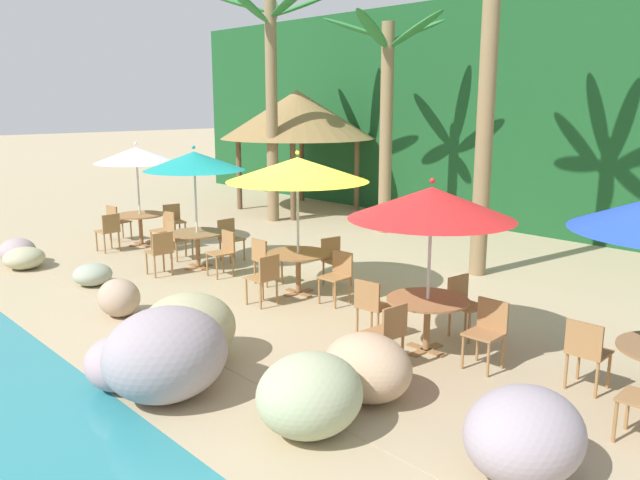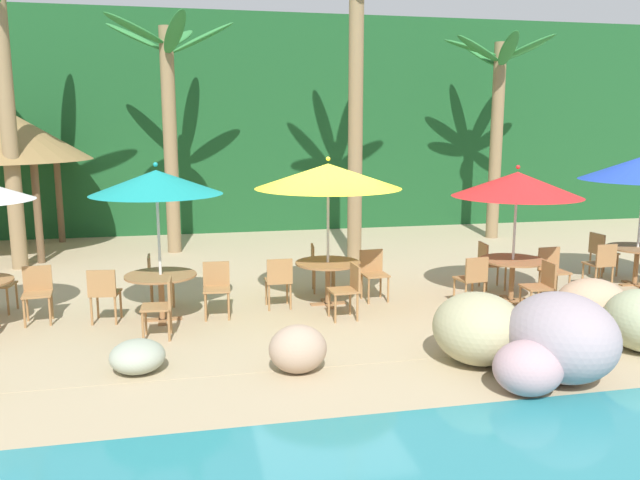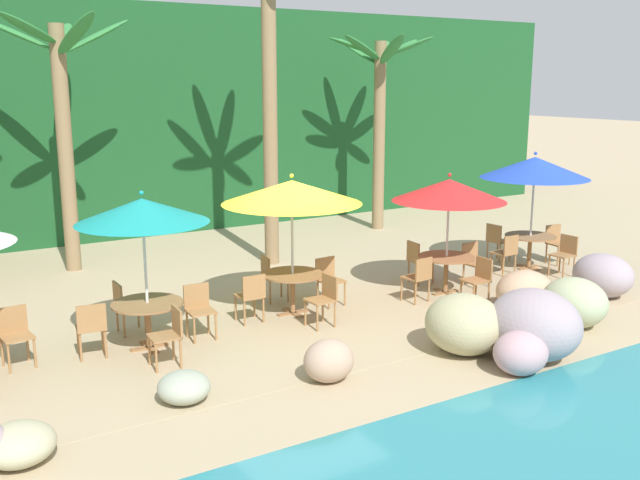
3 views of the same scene
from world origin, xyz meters
name	(u,v)px [view 2 (image 2 of 3)]	position (x,y,z in m)	size (l,w,h in m)	color
ground_plane	(330,307)	(0.00, 0.00, 0.00)	(120.00, 120.00, 0.00)	tan
terrace_deck	(330,307)	(0.00, 0.00, 0.00)	(18.00, 5.20, 0.01)	tan
foliage_backdrop	(262,124)	(0.00, 9.00, 3.00)	(28.00, 2.40, 6.00)	#194C23
rock_seawall	(532,328)	(2.06, -2.84, 0.41)	(15.49, 2.85, 1.06)	#9EA792
chair_white_seaward	(38,290)	(-4.59, 0.17, 0.51)	(0.46, 0.47, 0.87)	#9E7042
umbrella_teal	(156,182)	(-2.72, -0.16, 2.17)	(1.99, 1.99, 2.47)	silver
dining_table_teal	(161,282)	(-2.72, -0.16, 0.61)	(1.10, 1.10, 0.74)	olive
chair_teal_seaward	(217,285)	(-1.87, -0.11, 0.51)	(0.44, 0.45, 0.87)	#9E7042
chair_teal_inland	(156,276)	(-2.83, 0.69, 0.51)	(0.43, 0.43, 0.87)	#9E7042
chair_teal_left	(104,291)	(-3.58, -0.14, 0.51)	(0.47, 0.48, 0.87)	#9E7042
chair_teal_right	(163,303)	(-2.68, -1.01, 0.51)	(0.45, 0.44, 0.87)	#9E7042
umbrella_yellow	(328,176)	(0.01, 0.16, 2.19)	(2.43, 2.43, 2.51)	silver
dining_table_yellow	(328,269)	(0.01, 0.16, 0.61)	(1.10, 1.10, 0.74)	olive
chair_yellow_seaward	(373,271)	(0.85, 0.31, 0.51)	(0.45, 0.46, 0.87)	#9E7042
chair_yellow_inland	(319,264)	(0.03, 1.02, 0.51)	(0.48, 0.47, 0.87)	#9E7042
chair_yellow_left	(279,279)	(-0.84, 0.08, 0.51)	(0.42, 0.43, 0.87)	#9E7042
chair_yellow_right	(349,287)	(0.15, -0.68, 0.51)	(0.45, 0.44, 0.87)	#9E7042
umbrella_red	(517,184)	(3.17, -0.29, 2.03)	(2.18, 2.18, 2.35)	silver
dining_table_red	(513,266)	(3.17, -0.29, 0.61)	(1.10, 1.10, 0.74)	olive
chair_red_seaward	(552,268)	(4.01, -0.15, 0.51)	(0.44, 0.45, 0.87)	#9E7042
chair_red_inland	(488,262)	(3.15, 0.57, 0.51)	(0.46, 0.45, 0.87)	#9E7042
chair_red_left	(473,277)	(2.34, -0.49, 0.51)	(0.47, 0.48, 0.87)	#9E7042
chair_red_right	(542,284)	(3.22, -1.14, 0.51)	(0.45, 0.44, 0.87)	#9E7042
dining_table_blue	(637,254)	(6.02, 0.22, 0.61)	(1.10, 1.10, 0.74)	olive
chair_blue_inland	(601,251)	(5.85, 1.06, 0.51)	(0.46, 0.46, 0.87)	#9E7042
chair_blue_left	(602,262)	(5.17, 0.08, 0.51)	(0.44, 0.45, 0.87)	#9E7042
palm_tree_nearest	(3,68)	(-5.80, 4.26, 4.14)	(3.61, 3.66, 6.30)	olive
palm_tree_second	(168,100)	(-2.59, 5.33, 3.55)	(3.05, 3.11, 5.39)	olive
palm_tree_third	(356,44)	(1.39, 3.59, 4.70)	(2.92, 3.00, 7.02)	olive
palm_tree_fourth	(498,100)	(5.75, 5.55, 3.62)	(2.89, 2.79, 5.23)	olive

